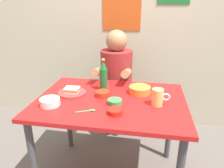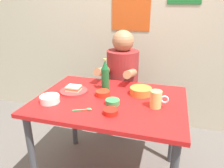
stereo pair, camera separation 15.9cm
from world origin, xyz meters
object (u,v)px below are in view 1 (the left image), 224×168
(dining_table, at_px, (111,110))
(rice_bowl_white, at_px, (50,102))
(plate_orange, at_px, (72,93))
(sandwich, at_px, (72,90))
(stool, at_px, (116,107))
(beer_mug, at_px, (158,97))
(beer_bottle, at_px, (103,76))
(person_seated, at_px, (116,71))

(dining_table, bearing_deg, rice_bowl_white, -156.36)
(plate_orange, relative_size, sandwich, 2.00)
(stool, height_order, beer_mug, beer_mug)
(beer_mug, relative_size, rice_bowl_white, 0.90)
(stool, height_order, sandwich, sandwich)
(stool, height_order, beer_bottle, beer_bottle)
(dining_table, height_order, sandwich, sandwich)
(stool, bearing_deg, dining_table, -84.94)
(sandwich, relative_size, beer_mug, 0.87)
(plate_orange, height_order, sandwich, sandwich)
(stool, xyz_separation_m, plate_orange, (-0.26, -0.58, 0.40))
(plate_orange, height_order, rice_bowl_white, rice_bowl_white)
(dining_table, distance_m, person_seated, 0.63)
(person_seated, xyz_separation_m, beer_mug, (0.39, -0.66, 0.03))
(beer_mug, distance_m, beer_bottle, 0.48)
(sandwich, bearing_deg, plate_orange, -165.96)
(sandwich, bearing_deg, rice_bowl_white, -110.12)
(stool, height_order, person_seated, person_seated)
(plate_orange, bearing_deg, sandwich, 14.04)
(sandwich, distance_m, beer_mug, 0.66)
(stool, bearing_deg, beer_bottle, -94.12)
(dining_table, bearing_deg, plate_orange, 171.78)
(beer_bottle, distance_m, rice_bowl_white, 0.47)
(rice_bowl_white, bearing_deg, sandwich, 69.88)
(plate_orange, bearing_deg, stool, 65.74)
(person_seated, xyz_separation_m, beer_bottle, (-0.03, -0.46, 0.09))
(dining_table, relative_size, stool, 2.44)
(sandwich, bearing_deg, beer_bottle, 26.68)
(stool, relative_size, beer_mug, 3.57)
(dining_table, height_order, rice_bowl_white, rice_bowl_white)
(person_seated, bearing_deg, dining_table, -84.85)
(beer_mug, bearing_deg, person_seated, 120.79)
(stool, distance_m, rice_bowl_white, 0.97)
(person_seated, relative_size, sandwich, 6.54)
(sandwich, relative_size, rice_bowl_white, 0.79)
(person_seated, bearing_deg, stool, 90.00)
(beer_mug, bearing_deg, beer_bottle, 154.45)
(sandwich, relative_size, beer_bottle, 0.42)
(person_seated, bearing_deg, sandwich, -114.68)
(person_seated, height_order, rice_bowl_white, person_seated)
(beer_bottle, bearing_deg, sandwich, -153.32)
(person_seated, height_order, beer_mug, person_seated)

